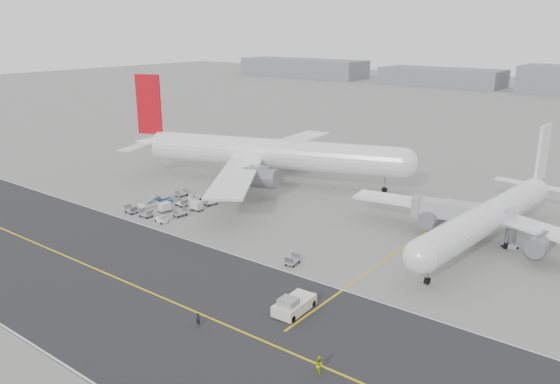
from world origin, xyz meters
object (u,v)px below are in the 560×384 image
Objects in this scene: airliner_a at (265,153)px; airliner_b at (491,216)px; jet_bridge at (465,214)px; ground_crew_a at (198,320)px; ground_crew_b at (319,365)px; pushback_tug at (294,305)px.

airliner_a reaches higher than airliner_b.
jet_bridge is 47.61m from ground_crew_a.
airliner_a is 71.01m from ground_crew_b.
airliner_a is 3.75× the size of jet_bridge.
airliner_b is at bearing -77.74° from ground_crew_b.
jet_bridge is at bearing -117.94° from airliner_a.
pushback_tug is (39.08, -43.30, -5.67)m from airliner_a.
ground_crew_b is at bearing -87.42° from airliner_b.
pushback_tug is at bearing -156.76° from airliner_a.
airliner_a is 58.61m from pushback_tug.
pushback_tug is 11.58m from ground_crew_a.
airliner_a is 61.98m from ground_crew_a.
ground_crew_b is at bearing -103.28° from jet_bridge.
airliner_b is 30.05× the size of ground_crew_a.
ground_crew_b is (16.09, 0.89, 0.17)m from ground_crew_a.
airliner_b is (51.04, -7.24, -1.79)m from airliner_a.
airliner_a reaches higher than ground_crew_a.
airliner_b reaches higher than pushback_tug.
airliner_b is 44.75m from ground_crew_b.
airliner_b is at bearing 69.20° from pushback_tug.
airliner_a is at bearing 178.03° from airliner_b.
airliner_a is 1.33× the size of airliner_b.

